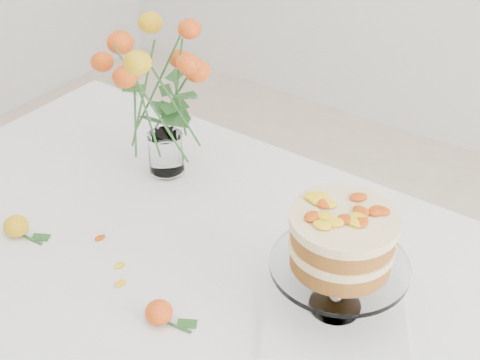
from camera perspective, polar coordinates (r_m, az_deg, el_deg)
The scene contains 9 objects.
table at distance 1.58m, azimuth -5.85°, elevation -7.01°, with size 1.43×0.93×0.76m.
napkin at distance 1.36m, azimuth 8.07°, elevation -10.75°, with size 0.28×0.28×0.01m, color silver.
cake_stand at distance 1.25m, azimuth 8.68°, elevation -5.48°, with size 0.27×0.27×0.24m.
rose_vase at distance 1.60m, azimuth -6.80°, elevation 8.50°, with size 0.39×0.39×0.45m.
loose_rose_near at distance 1.59m, azimuth -18.55°, elevation -3.76°, with size 0.10×0.06×0.05m.
loose_rose_far at distance 1.32m, azimuth -6.92°, elevation -11.16°, with size 0.10×0.06×0.05m.
stray_petal_a at distance 1.54m, azimuth -11.87°, elevation -4.86°, with size 0.03×0.02×0.00m, color yellow.
stray_petal_b at distance 1.46m, azimuth -10.22°, elevation -7.17°, with size 0.03×0.02×0.00m, color yellow.
stray_petal_c at distance 1.42m, azimuth -10.18°, elevation -8.68°, with size 0.03×0.02×0.00m, color yellow.
Camera 1 is at (0.81, -0.86, 1.72)m, focal length 50.00 mm.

